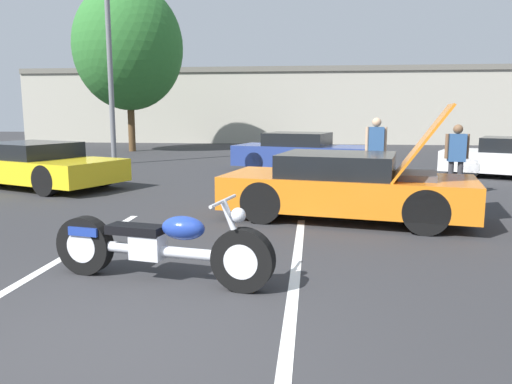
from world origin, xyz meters
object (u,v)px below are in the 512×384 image
object	(u,v)px
show_car_hood_open	(348,186)
parked_car_mid_row	(301,153)
motorcycle	(159,246)
parked_car_left_row	(35,165)
tree_background	(128,47)
light_pole	(111,44)
spectator_near_motorcycle	(457,154)
spectator_by_show_car	(376,146)

from	to	relation	value
show_car_hood_open	parked_car_mid_row	bearing A→B (deg)	109.03
motorcycle	parked_car_left_row	bearing A→B (deg)	139.65
parked_car_mid_row	motorcycle	bearing A→B (deg)	-81.60
motorcycle	parked_car_mid_row	distance (m)	10.78
parked_car_mid_row	tree_background	bearing A→B (deg)	154.80
light_pole	motorcycle	xyz separation A→B (m)	(5.32, -11.93, -3.76)
motorcycle	show_car_hood_open	bearing A→B (deg)	68.16
tree_background	parked_car_mid_row	xyz separation A→B (m)	(8.17, -6.99, -4.20)
light_pole	tree_background	world-z (taller)	tree_background
light_pole	spectator_near_motorcycle	distance (m)	12.04
light_pole	parked_car_mid_row	distance (m)	7.63
tree_background	show_car_hood_open	distance (m)	17.35
light_pole	spectator_by_show_car	world-z (taller)	light_pole
tree_background	spectator_by_show_car	distance (m)	14.89
parked_car_mid_row	spectator_by_show_car	size ratio (longest dim) A/B	2.63
spectator_near_motorcycle	spectator_by_show_car	size ratio (longest dim) A/B	0.92
motorcycle	spectator_by_show_car	size ratio (longest dim) A/B	1.51
parked_car_left_row	light_pole	bearing A→B (deg)	112.44
parked_car_left_row	spectator_near_motorcycle	xyz separation A→B (m)	(10.12, -0.21, 0.39)
tree_background	parked_car_mid_row	bearing A→B (deg)	-40.55
light_pole	spectator_by_show_car	distance (m)	10.16
show_car_hood_open	parked_car_left_row	bearing A→B (deg)	169.60
show_car_hood_open	tree_background	bearing A→B (deg)	134.14
tree_background	parked_car_left_row	size ratio (longest dim) A/B	1.55
parked_car_mid_row	parked_car_left_row	world-z (taller)	parked_car_mid_row
light_pole	show_car_hood_open	distance (m)	11.86
motorcycle	parked_car_left_row	world-z (taller)	parked_car_left_row
light_pole	spectator_by_show_car	bearing A→B (deg)	-28.08
motorcycle	parked_car_mid_row	bearing A→B (deg)	93.90
parked_car_mid_row	spectator_near_motorcycle	distance (m)	5.63
motorcycle	spectator_by_show_car	bearing A→B (deg)	77.36
light_pole	parked_car_left_row	xyz separation A→B (m)	(0.05, -5.37, -3.61)
motorcycle	spectator_by_show_car	xyz separation A→B (m)	(3.21, 7.38, 0.62)
light_pole	show_car_hood_open	world-z (taller)	light_pole
show_car_hood_open	parked_car_left_row	size ratio (longest dim) A/B	0.92
show_car_hood_open	spectator_by_show_car	size ratio (longest dim) A/B	2.62
spectator_near_motorcycle	parked_car_left_row	bearing A→B (deg)	178.81
tree_background	spectator_near_motorcycle	size ratio (longest dim) A/B	4.80
parked_car_left_row	spectator_by_show_car	size ratio (longest dim) A/B	2.86
tree_background	parked_car_left_row	world-z (taller)	tree_background
tree_background	light_pole	bearing A→B (deg)	-75.03
light_pole	tree_background	distance (m)	6.00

